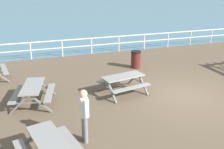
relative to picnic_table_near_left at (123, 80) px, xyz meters
name	(u,v)px	position (x,y,z in m)	size (l,w,h in m)	color
ground_plane	(184,98)	(2.33, -1.14, -0.68)	(30.00, 24.00, 0.20)	brown
sea_band	(47,3)	(2.33, 51.61, -0.58)	(142.00, 90.00, 0.01)	teal
seaward_railing	(119,41)	(2.33, 6.61, 0.17)	(23.07, 0.07, 1.08)	white
picnic_table_near_left	(123,80)	(0.00, 0.00, 0.00)	(2.05, 1.82, 0.80)	gray
picnic_table_near_right	(50,146)	(-3.48, -3.70, 0.00)	(1.86, 2.08, 0.80)	gray
picnic_table_far_left	(33,90)	(-3.67, 0.16, 0.00)	(1.87, 2.09, 0.80)	gray
visitor	(84,113)	(-2.39, -2.94, 0.36)	(0.23, 0.53, 1.66)	slate
litter_bin	(136,59)	(1.95, 2.98, -0.10)	(0.55, 0.55, 0.95)	#591E19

